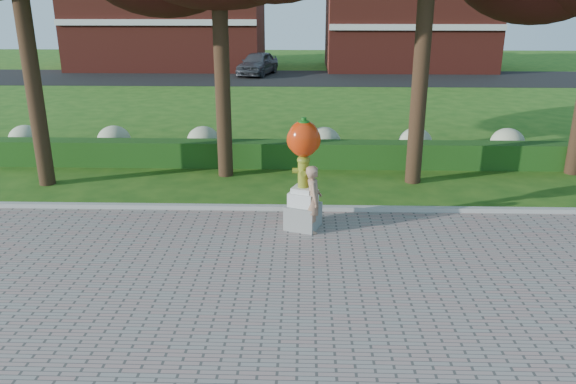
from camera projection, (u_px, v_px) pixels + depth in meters
The scene contains 10 objects.
ground at pixel (285, 265), 11.16m from camera, with size 100.00×100.00×0.00m, color #225114.
curb at pixel (290, 209), 13.97m from camera, with size 40.00×0.18×0.15m, color #ADADA5.
lawn_hedge at pixel (293, 154), 17.65m from camera, with size 24.00×0.70×0.80m, color #214914.
hydrangea_row at pixel (311, 142), 18.53m from camera, with size 20.10×1.10×0.99m.
street at pixel (300, 78), 37.62m from camera, with size 50.00×8.00×0.02m, color black.
building_left at pixel (169, 20), 42.43m from camera, with size 14.00×8.00×7.00m, color maroon.
building_right at pixel (407, 25), 42.03m from camera, with size 12.00×8.00×6.40m, color maroon.
hydrant_sculpture at pixel (303, 171), 12.47m from camera, with size 0.89×0.89×2.56m.
woman at pixel (313, 199), 12.45m from camera, with size 0.56×0.37×1.54m, color #A4795E.
parked_car at pixel (258, 63), 38.78m from camera, with size 1.87×4.66×1.59m, color #46474E.
Camera 1 is at (0.35, -10.07, 5.02)m, focal length 35.00 mm.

